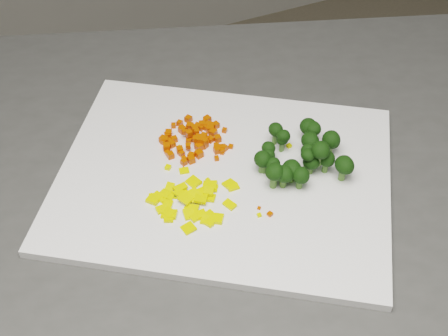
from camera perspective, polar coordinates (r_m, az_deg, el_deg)
name	(u,v)px	position (r m, az deg, el deg)	size (l,w,h in m)	color
cutting_board	(224,176)	(0.81, 0.00, -0.78)	(0.42, 0.33, 0.01)	white
carrot_pile	(196,135)	(0.84, -2.56, 3.02)	(0.09, 0.09, 0.03)	#D23802
pepper_pile	(191,193)	(0.77, -3.01, -2.28)	(0.11, 0.11, 0.02)	#FFE80D
broccoli_pile	(304,150)	(0.80, 7.37, 1.60)	(0.11, 0.11, 0.05)	black
carrot_cube_0	(199,140)	(0.83, -2.33, 2.61)	(0.01, 0.01, 0.01)	#D23802
carrot_cube_1	(207,119)	(0.87, -1.54, 4.48)	(0.01, 0.01, 0.01)	#D23802
carrot_cube_2	(188,146)	(0.83, -3.31, 2.02)	(0.01, 0.01, 0.01)	#D23802
carrot_cube_3	(202,140)	(0.83, -2.02, 2.54)	(0.01, 0.01, 0.01)	#D23802
carrot_cube_4	(163,139)	(0.85, -5.59, 2.63)	(0.01, 0.01, 0.01)	#D23802
carrot_cube_5	(211,139)	(0.84, -1.23, 2.62)	(0.01, 0.01, 0.01)	#D23802
carrot_cube_6	(202,125)	(0.86, -2.00, 3.98)	(0.01, 0.01, 0.01)	#D23802
carrot_cube_7	(197,132)	(0.84, -2.51, 3.34)	(0.01, 0.01, 0.01)	#D23802
carrot_cube_8	(225,148)	(0.83, 0.05, 1.85)	(0.01, 0.01, 0.01)	#D23802
carrot_cube_9	(168,135)	(0.85, -5.18, 3.00)	(0.01, 0.01, 0.01)	#D23802
carrot_cube_10	(188,135)	(0.85, -3.30, 2.99)	(0.01, 0.01, 0.01)	#D23802
carrot_cube_11	(189,133)	(0.84, -3.23, 3.19)	(0.01, 0.01, 0.01)	#D23802
carrot_cube_12	(206,121)	(0.87, -1.66, 4.35)	(0.01, 0.01, 0.01)	#D23802
carrot_cube_13	(199,147)	(0.83, -2.30, 1.93)	(0.01, 0.01, 0.01)	#D23802
carrot_cube_14	(208,125)	(0.86, -1.50, 3.94)	(0.01, 0.01, 0.01)	#D23802
carrot_cube_15	(167,135)	(0.85, -5.19, 3.00)	(0.01, 0.01, 0.01)	#D23802
carrot_cube_16	(207,128)	(0.86, -1.59, 3.72)	(0.01, 0.01, 0.01)	#D23802
carrot_cube_17	(184,159)	(0.82, -3.66, 0.83)	(0.01, 0.01, 0.01)	#D23802
carrot_cube_18	(211,129)	(0.86, -1.24, 3.60)	(0.01, 0.01, 0.01)	#D23802
carrot_cube_19	(198,126)	(0.86, -2.42, 3.81)	(0.01, 0.01, 0.01)	#D23802
carrot_cube_20	(190,126)	(0.86, -3.16, 3.83)	(0.01, 0.01, 0.01)	#D23802
carrot_cube_21	(217,150)	(0.83, -0.64, 1.64)	(0.01, 0.01, 0.01)	#D23802
carrot_cube_22	(171,141)	(0.85, -4.91, 2.49)	(0.01, 0.01, 0.01)	#D23802
carrot_cube_23	(204,136)	(0.84, -1.85, 2.91)	(0.01, 0.01, 0.01)	#D23802
carrot_cube_24	(180,123)	(0.87, -4.08, 4.11)	(0.01, 0.01, 0.01)	#D23802
carrot_cube_25	(205,140)	(0.84, -1.73, 2.62)	(0.01, 0.01, 0.01)	#D23802
carrot_cube_26	(216,146)	(0.83, -0.71, 2.00)	(0.01, 0.01, 0.01)	#D23802
carrot_cube_27	(201,128)	(0.86, -2.11, 3.70)	(0.01, 0.01, 0.01)	#D23802
carrot_cube_28	(183,162)	(0.81, -3.74, 0.53)	(0.01, 0.01, 0.01)	#D23802
carrot_cube_29	(167,147)	(0.83, -5.25, 1.94)	(0.01, 0.01, 0.01)	#D23802
carrot_cube_30	(172,144)	(0.84, -4.77, 2.18)	(0.01, 0.01, 0.01)	#D23802
carrot_cube_31	(222,151)	(0.83, -0.22, 1.57)	(0.01, 0.01, 0.01)	#D23802
carrot_cube_32	(196,139)	(0.83, -2.57, 2.64)	(0.01, 0.01, 0.01)	#D23802
carrot_cube_33	(205,141)	(0.83, -1.78, 2.47)	(0.01, 0.01, 0.01)	#D23802
carrot_cube_34	(204,140)	(0.83, -1.81, 2.56)	(0.01, 0.01, 0.01)	#D23802
carrot_cube_35	(180,150)	(0.83, -4.07, 1.68)	(0.01, 0.01, 0.01)	#D23802
carrot_cube_36	(191,156)	(0.82, -3.03, 1.12)	(0.01, 0.01, 0.01)	#D23802
carrot_cube_37	(204,145)	(0.83, -1.80, 2.14)	(0.01, 0.01, 0.01)	#D23802
carrot_cube_38	(216,125)	(0.86, -0.76, 3.94)	(0.01, 0.01, 0.01)	#D23802
carrot_cube_39	(169,133)	(0.85, -5.08, 3.19)	(0.01, 0.01, 0.01)	#D23802
carrot_cube_40	(191,160)	(0.81, -3.01, 0.77)	(0.01, 0.01, 0.01)	#D23802
carrot_cube_41	(206,142)	(0.84, -1.62, 2.37)	(0.01, 0.01, 0.01)	#D23802
carrot_cube_42	(195,129)	(0.85, -2.66, 3.54)	(0.01, 0.01, 0.01)	#D23802
carrot_cube_43	(217,158)	(0.82, -0.69, 0.89)	(0.01, 0.01, 0.01)	#D23802
carrot_cube_44	(193,127)	(0.85, -2.87, 3.77)	(0.01, 0.01, 0.01)	#D23802
carrot_cube_45	(182,130)	(0.86, -3.82, 3.51)	(0.01, 0.01, 0.01)	#D23802
carrot_cube_46	(222,148)	(0.83, -0.20, 1.88)	(0.01, 0.01, 0.01)	#D23802
carrot_cube_47	(205,144)	(0.84, -1.70, 2.22)	(0.01, 0.01, 0.01)	#D23802
carrot_cube_48	(199,140)	(0.84, -2.26, 2.54)	(0.01, 0.01, 0.01)	#D23802
carrot_cube_49	(196,138)	(0.85, -2.58, 2.78)	(0.01, 0.01, 0.01)	#D23802
carrot_cube_50	(182,154)	(0.83, -3.89, 1.32)	(0.01, 0.01, 0.01)	#D23802
carrot_cube_51	(164,142)	(0.84, -5.52, 2.41)	(0.01, 0.01, 0.01)	#D23802
carrot_cube_52	(200,141)	(0.84, -2.22, 2.47)	(0.01, 0.01, 0.01)	#D23802
carrot_cube_53	(189,141)	(0.84, -3.26, 2.49)	(0.01, 0.01, 0.01)	#D23802
carrot_cube_54	(184,162)	(0.81, -3.68, 0.54)	(0.01, 0.01, 0.01)	#D23802
carrot_cube_55	(192,132)	(0.86, -2.97, 3.29)	(0.01, 0.01, 0.01)	#D23802
carrot_cube_56	(193,139)	(0.85, -2.83, 2.67)	(0.01, 0.01, 0.01)	#D23802
carrot_cube_57	(170,155)	(0.82, -4.92, 1.17)	(0.01, 0.01, 0.01)	#D23802
carrot_cube_58	(198,137)	(0.84, -2.37, 2.88)	(0.01, 0.01, 0.01)	#D23802
carrot_cube_59	(211,126)	(0.86, -1.23, 3.88)	(0.01, 0.01, 0.01)	#D23802
carrot_cube_60	(185,132)	(0.85, -3.62, 3.29)	(0.01, 0.01, 0.01)	#D23802
carrot_cube_61	(165,140)	(0.85, -5.43, 2.56)	(0.01, 0.01, 0.01)	#D23802
carrot_cube_62	(182,128)	(0.86, -3.89, 3.69)	(0.01, 0.01, 0.01)	#D23802
carrot_cube_63	(169,141)	(0.85, -5.02, 2.51)	(0.01, 0.01, 0.01)	#D23802
carrot_cube_64	(208,129)	(0.86, -1.45, 3.56)	(0.01, 0.01, 0.01)	#D23802
carrot_cube_65	(224,130)	(0.86, 0.05, 3.47)	(0.01, 0.01, 0.01)	#D23802
carrot_cube_66	(218,139)	(0.84, -0.59, 2.70)	(0.01, 0.01, 0.01)	#D23802
carrot_cube_67	(188,119)	(0.88, -3.28, 4.50)	(0.01, 0.01, 0.01)	#D23802
carrot_cube_68	(174,125)	(0.87, -4.64, 3.90)	(0.01, 0.01, 0.01)	#D23802
carrot_cube_69	(174,139)	(0.85, -4.57, 2.65)	(0.01, 0.01, 0.01)	#D23802
carrot_cube_70	(204,126)	(0.86, -1.87, 3.90)	(0.01, 0.01, 0.01)	#D23802
carrot_cube_71	(213,133)	(0.85, -1.01, 3.23)	(0.01, 0.01, 0.01)	#D23802
carrot_cube_72	(199,154)	(0.82, -2.30, 1.29)	(0.01, 0.01, 0.01)	#D23802
pepper_chunk_0	(165,194)	(0.78, -5.38, -2.36)	(0.01, 0.01, 0.00)	#FFE80D
pepper_chunk_1	(169,213)	(0.76, -5.09, -4.09)	(0.02, 0.01, 0.00)	#FFE80D
pepper_chunk_2	(160,197)	(0.78, -5.91, -2.67)	(0.02, 0.01, 0.00)	#FFE80D
pepper_chunk_3	(169,217)	(0.75, -5.09, -4.44)	(0.02, 0.01, 0.00)	#FFE80D
pepper_chunk_4	(210,198)	(0.77, -1.26, -2.75)	(0.01, 0.01, 0.00)	#FFE80D
pepper_chunk_5	(204,191)	(0.77, -1.81, -2.09)	(0.01, 0.02, 0.00)	#FFE80D
pepper_chunk_6	(208,220)	(0.75, -1.47, -4.79)	(0.02, 0.01, 0.00)	#FFE80D
pepper_chunk_7	(155,198)	(0.78, -6.35, -2.72)	(0.01, 0.01, 0.00)	#FFE80D
pepper_chunk_8	(189,214)	(0.75, -3.22, -4.23)	(0.02, 0.01, 0.00)	#FFE80D
pepper_chunk_9	(186,199)	(0.77, -3.52, -2.80)	(0.01, 0.02, 0.00)	#FFE80D
pepper_chunk_10	(233,187)	(0.78, 0.83, -1.77)	(0.01, 0.01, 0.00)	#FFE80D
pepper_chunk_11	(184,171)	(0.80, -3.67, -0.26)	(0.01, 0.01, 0.00)	#FFE80D
pepper_chunk_12	(180,188)	(0.78, -4.02, -1.80)	(0.02, 0.01, 0.00)	#FFE80D
pepper_chunk_13	(230,184)	(0.79, 0.51, -1.46)	(0.01, 0.02, 0.00)	#FFE80D
pepper_chunk_14	(167,206)	(0.76, -5.23, -3.48)	(0.02, 0.01, 0.00)	#FFE80D
pepper_chunk_15	(170,187)	(0.79, -4.98, -1.76)	(0.01, 0.01, 0.00)	#FFE80D
pepper_chunk_16	(190,211)	(0.76, -3.15, -3.92)	(0.01, 0.01, 0.00)	#FFE80D
pepper_chunk_17	(184,195)	(0.78, -3.66, -2.44)	(0.02, 0.01, 0.00)	#FFE80D
pepper_chunk_18	(188,228)	(0.74, -3.27, -5.51)	(0.02, 0.02, 0.00)	#FFE80D
pepper_chunk_19	(194,195)	(0.77, -2.77, -2.51)	(0.02, 0.02, 0.00)	#FFE80D
pepper_chunk_20	(169,197)	(0.77, -5.07, -2.62)	(0.01, 0.01, 0.00)	#FFE80D
pepper_chunk_21	(208,191)	(0.78, -1.51, -2.10)	(0.01, 0.01, 0.00)	#FFE80D
pepper_chunk_22	(230,205)	(0.76, 0.51, -3.37)	(0.02, 0.01, 0.00)	#FFE80D
pepper_chunk_23	(176,195)	(0.78, -4.45, -2.50)	(0.01, 0.01, 0.00)	#FFE80D
pepper_chunk_24	(210,222)	(0.75, -1.27, -4.92)	(0.01, 0.01, 0.00)	#FFE80D
pepper_chunk_25	(169,214)	(0.76, -5.03, -4.23)	(0.02, 0.01, 0.00)	#FFE80D
pepper_chunk_26	(196,217)	(0.75, -2.58, -4.49)	(0.01, 0.01, 0.00)	#FFE80D
pepper_chunk_27	(210,186)	(0.78, -1.30, -1.63)	(0.02, 0.01, 0.00)	#FFE80D
pepper_chunk_28	(219,219)	(0.75, -0.51, -4.67)	(0.01, 0.01, 0.00)	#FFE80D
pepper_chunk_29	(180,193)	(0.77, -4.01, -2.33)	(0.01, 0.01, 0.00)	#FFE80D
pepper_chunk_30	(208,191)	(0.77, -1.43, -2.11)	(0.01, 0.01, 0.00)	#FFE80D
pepper_chunk_31	(201,199)	(0.76, -2.14, -2.82)	(0.01, 0.01, 0.00)	#FFE80D
pepper_chunk_32	(199,215)	(0.75, -2.30, -4.35)	(0.02, 0.01, 0.00)	#FFE80D
pepper_chunk_33	(163,209)	(0.76, -5.58, -3.73)	(0.02, 0.01, 0.00)	#FFE80D
pepper_chunk_34	(212,188)	(0.78, -1.12, -1.85)	(0.01, 0.01, 0.00)	#FFE80D
pepper_chunk_35	(193,209)	(0.76, -2.87, -3.80)	(0.01, 0.01, 0.00)	#FFE80D
pepper_chunk_36	(193,182)	(0.79, -2.81, -1.28)	(0.02, 0.01, 0.00)	#FFE80D
pepper_chunk_37	(154,199)	(0.77, -6.46, -2.87)	(0.02, 0.01, 0.00)	#FFE80D
pepper_chunk_38	(209,215)	(0.75, -1.41, -4.35)	(0.01, 0.01, 0.00)	#FFE80D
broccoli_floret_0	(307,130)	(0.85, 7.64, 3.45)	(0.03, 0.03, 0.03)	black
broccoli_floret_1	(282,141)	(0.83, 5.37, 2.47)	(0.03, 0.03, 0.03)	black
broccoli_floret_2	(268,152)	(0.81, 4.03, 1.46)	(0.02, 0.02, 0.03)	black
broccoli_floret_3	(272,168)	(0.79, 4.45, 0.02)	(0.03, 0.03, 0.03)	black
broccoli_floret_4	(343,169)	(0.80, 10.82, -0.13)	(0.03, 0.03, 0.03)	black
broccoli_floret_5	(274,177)	(0.78, 4.57, -0.80)	(0.03, 0.03, 0.04)	black
broccoli_floret_6	(307,159)	(0.79, 7.57, 0.80)	(0.02, 0.02, 0.03)	black
broccoli_floret_7	(310,165)	(0.80, 7.91, 0.31)	(0.03, 0.03, 0.03)	black
broccoli_floret_8	(319,155)	(0.79, 8.71, 1.23)	(0.03, 0.03, 0.03)	black
broccoli_floret_9	(267,158)	(0.81, 3.97, 0.89)	(0.03, 0.03, 0.02)	black
broccoli_floret_10	(262,163)	(0.80, 3.48, 0.48)	(0.03, 0.03, 0.03)	black
broccoli_floret_11	(312,133)	(0.84, 8.06, 3.19)	(0.03, 0.03, 0.03)	black
broccoli_floret_12	(281,144)	(0.83, 5.28, 2.21)	(0.02, 0.02, 0.03)	black
broccoli_floret_13	(326,163)	(0.80, 9.29, 0.47)	(0.03, 0.03, 0.03)	black
broccoli_floret_14	(275,134)	(0.83, 4.68, 3.08)	(0.03, 0.03, 0.03)	black
broccoli_floret_15	(307,156)	(0.81, 7.59, 1.14)	(0.03, 0.03, 0.03)	black
broccoli_floret_16	(309,144)	(0.83, 7.78, 2.15)	(0.03, 0.03, 0.03)	black
broccoli_floret_17	(300,179)	(0.78, 6.95, -1.01)	(0.03, 0.03, 0.03)	black
broccoli_floret_18	(264,164)	(0.80, 3.66, 0.39)	(0.03, 0.03, 0.03)	black
broccoli_floret_19	(330,144)	(0.83, 9.66, 2.19)	(0.03, 0.03, 0.03)	black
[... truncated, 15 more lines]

